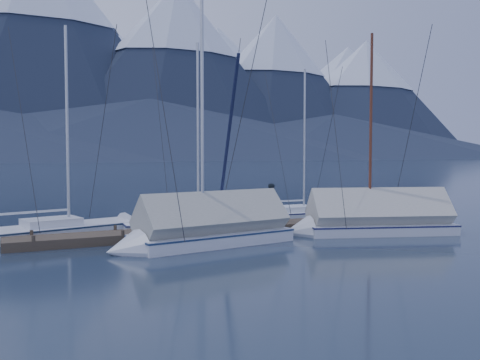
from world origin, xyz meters
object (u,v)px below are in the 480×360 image
(sailboat_open_left, at_px, (81,230))
(sailboat_covered_far, at_px, (199,233))
(sailboat_open_right, at_px, (311,215))
(sailboat_open_mid, at_px, (209,225))
(person, at_px, (272,202))
(sailboat_covered_near, at_px, (366,223))

(sailboat_open_left, height_order, sailboat_covered_far, sailboat_covered_far)
(sailboat_open_left, height_order, sailboat_open_right, sailboat_open_left)
(sailboat_open_mid, height_order, sailboat_covered_far, sailboat_covered_far)
(sailboat_open_mid, relative_size, person, 5.32)
(sailboat_covered_near, distance_m, sailboat_covered_far, 7.21)
(sailboat_covered_near, relative_size, person, 5.45)
(sailboat_open_mid, bearing_deg, sailboat_open_left, 172.15)
(sailboat_open_left, distance_m, sailboat_covered_far, 5.74)
(sailboat_open_left, relative_size, sailboat_open_mid, 1.04)
(sailboat_open_right, bearing_deg, person, -145.46)
(sailboat_covered_near, bearing_deg, sailboat_open_right, 82.58)
(sailboat_covered_near, height_order, person, sailboat_covered_near)
(sailboat_open_right, bearing_deg, sailboat_open_left, -178.16)
(person, bearing_deg, sailboat_open_mid, 54.63)
(sailboat_open_left, height_order, sailboat_open_mid, sailboat_open_left)
(sailboat_open_right, bearing_deg, sailboat_covered_near, -97.42)
(sailboat_covered_near, height_order, sailboat_covered_far, sailboat_covered_far)
(sailboat_open_mid, bearing_deg, sailboat_covered_far, -115.66)
(sailboat_covered_near, xyz_separation_m, sailboat_covered_far, (-7.21, 0.26, 0.02))
(sailboat_open_mid, relative_size, sailboat_open_right, 1.07)
(person, bearing_deg, sailboat_covered_near, -136.79)
(sailboat_open_mid, bearing_deg, person, -30.39)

